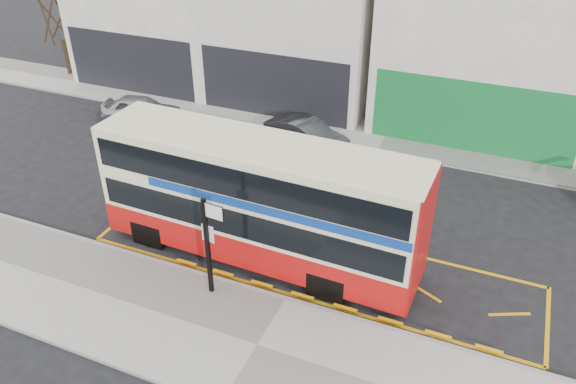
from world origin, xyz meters
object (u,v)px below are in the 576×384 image
at_px(double_decker_bus, 260,200).
at_px(car_silver, 142,109).
at_px(bus_stop_post, 209,239).
at_px(street_tree_right, 525,56).
at_px(street_tree_left, 56,7).
at_px(car_grey, 307,134).

distance_m(double_decker_bus, car_silver, 11.97).
xyz_separation_m(bus_stop_post, street_tree_right, (7.03, 13.14, 2.02)).
bearing_deg(car_silver, street_tree_left, 51.44).
xyz_separation_m(double_decker_bus, car_silver, (-9.54, 7.07, -1.49)).
xyz_separation_m(double_decker_bus, bus_stop_post, (-0.48, -2.23, -0.06)).
bearing_deg(street_tree_left, street_tree_right, 0.71).
distance_m(bus_stop_post, street_tree_right, 15.04).
height_order(bus_stop_post, car_silver, bus_stop_post).
xyz_separation_m(bus_stop_post, street_tree_left, (-16.51, 12.85, 1.78)).
distance_m(car_silver, street_tree_left, 8.85).
xyz_separation_m(car_grey, street_tree_left, (-15.59, 3.05, 3.20)).
height_order(car_grey, street_tree_left, street_tree_left).
relative_size(double_decker_bus, street_tree_right, 1.69).
bearing_deg(bus_stop_post, street_tree_left, 146.98).
bearing_deg(street_tree_right, car_silver, -166.58).
bearing_deg(double_decker_bus, car_silver, 145.03).
relative_size(car_silver, car_grey, 0.96).
bearing_deg(street_tree_left, car_silver, -25.47).
bearing_deg(double_decker_bus, street_tree_left, 149.57).
bearing_deg(street_tree_right, bus_stop_post, -118.15).
bearing_deg(car_grey, bus_stop_post, -158.28).
xyz_separation_m(car_grey, street_tree_right, (7.95, 3.34, 3.44)).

